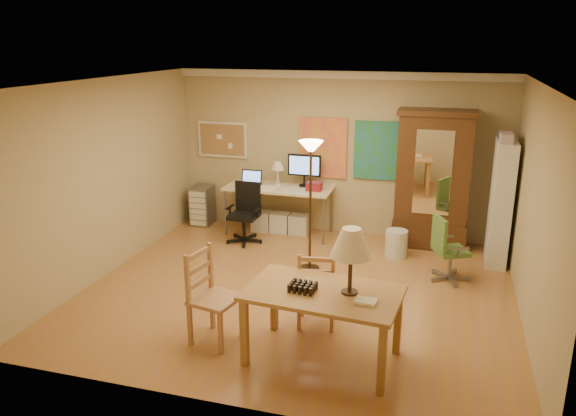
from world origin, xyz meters
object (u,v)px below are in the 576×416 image
(computer_desk, at_px, (282,205))
(office_chair_green, at_px, (448,263))
(dining_table, at_px, (333,278))
(armoire, at_px, (432,188))
(bookshelf, at_px, (501,203))
(office_chair_black, at_px, (245,226))

(computer_desk, distance_m, office_chair_green, 3.03)
(dining_table, relative_size, office_chair_green, 1.77)
(dining_table, bearing_deg, computer_desk, 114.15)
(office_chair_green, distance_m, armoire, 1.53)
(computer_desk, xyz_separation_m, armoire, (2.44, 0.08, 0.45))
(dining_table, relative_size, armoire, 0.75)
(dining_table, distance_m, office_chair_green, 2.74)
(dining_table, relative_size, bookshelf, 0.89)
(office_chair_green, relative_size, armoire, 0.42)
(computer_desk, distance_m, bookshelf, 3.47)
(dining_table, distance_m, computer_desk, 4.03)
(dining_table, bearing_deg, office_chair_black, 124.27)
(office_chair_black, bearing_deg, office_chair_green, -11.51)
(computer_desk, distance_m, armoire, 2.48)
(armoire, height_order, bookshelf, armoire)
(computer_desk, bearing_deg, office_chair_green, -24.30)
(computer_desk, bearing_deg, armoire, 1.83)
(computer_desk, distance_m, office_chair_black, 0.78)
(office_chair_black, bearing_deg, bookshelf, 3.40)
(dining_table, distance_m, office_chair_black, 3.77)
(office_chair_green, height_order, bookshelf, bookshelf)
(armoire, bearing_deg, dining_table, -102.11)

